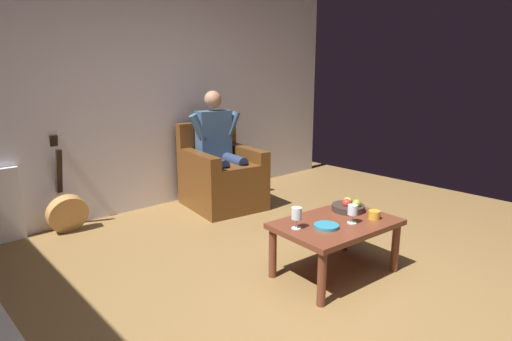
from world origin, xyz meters
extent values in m
plane|color=brown|center=(0.00, 0.00, 0.00)|extent=(6.75, 6.75, 0.00)
cube|color=silver|center=(0.00, -2.84, 1.36)|extent=(5.94, 0.06, 2.71)
cube|color=#5D3515|center=(-0.74, -2.25, 0.21)|extent=(0.85, 0.94, 0.43)
cube|color=#5D3515|center=(-0.73, -2.19, 0.48)|extent=(0.58, 0.79, 0.10)
cube|color=#5D3515|center=(-1.04, -2.21, 0.55)|extent=(0.25, 0.86, 0.24)
cube|color=#5D3515|center=(-0.44, -2.30, 0.55)|extent=(0.25, 0.86, 0.24)
cube|color=#5D3515|center=(-0.79, -2.61, 0.69)|extent=(0.75, 0.23, 0.52)
cube|color=#355274|center=(-0.77, -2.45, 0.81)|extent=(0.41, 0.23, 0.56)
sphere|color=#A87A5B|center=(-0.77, -2.45, 1.22)|extent=(0.20, 0.20, 0.20)
cylinder|color=#253050|center=(-0.85, -2.20, 0.54)|extent=(0.20, 0.47, 0.13)
cylinder|color=#253050|center=(-0.82, -1.97, 0.26)|extent=(0.13, 0.13, 0.53)
cylinder|color=#355274|center=(-0.98, -2.36, 0.93)|extent=(0.21, 0.12, 0.29)
cylinder|color=#253050|center=(-0.61, -2.24, 0.54)|extent=(0.20, 0.47, 0.13)
cylinder|color=#253050|center=(-0.58, -2.01, 0.26)|extent=(0.13, 0.13, 0.53)
cylinder|color=#355274|center=(-0.54, -2.43, 0.93)|extent=(0.21, 0.12, 0.29)
cube|color=brown|center=(-0.35, -0.37, 0.41)|extent=(0.96, 0.68, 0.04)
cylinder|color=brown|center=(-0.74, -0.08, 0.19)|extent=(0.06, 0.06, 0.39)
cylinder|color=brown|center=(0.07, -0.15, 0.19)|extent=(0.06, 0.06, 0.39)
cylinder|color=brown|center=(-0.78, -0.59, 0.19)|extent=(0.06, 0.06, 0.39)
cylinder|color=brown|center=(0.03, -0.65, 0.19)|extent=(0.06, 0.06, 0.39)
cylinder|color=#B98449|center=(0.86, -2.63, 0.19)|extent=(0.38, 0.19, 0.39)
cylinder|color=black|center=(0.86, -2.58, 0.21)|extent=(0.11, 0.03, 0.10)
cube|color=black|center=(0.86, -2.74, 0.59)|extent=(0.05, 0.15, 0.45)
cube|color=black|center=(0.86, -2.82, 0.87)|extent=(0.07, 0.07, 0.14)
cylinder|color=silver|center=(-0.02, -0.47, 0.43)|extent=(0.07, 0.07, 0.01)
cylinder|color=silver|center=(-0.02, -0.47, 0.47)|extent=(0.01, 0.01, 0.07)
cylinder|color=silver|center=(-0.02, -0.47, 0.54)|extent=(0.07, 0.07, 0.09)
cylinder|color=#590C19|center=(-0.02, -0.47, 0.52)|extent=(0.07, 0.07, 0.03)
cylinder|color=silver|center=(-0.41, -0.27, 0.43)|extent=(0.07, 0.07, 0.01)
cylinder|color=silver|center=(-0.41, -0.27, 0.46)|extent=(0.01, 0.01, 0.06)
cylinder|color=silver|center=(-0.41, -0.27, 0.53)|extent=(0.07, 0.07, 0.07)
cylinder|color=#590C19|center=(-0.41, -0.27, 0.51)|extent=(0.06, 0.06, 0.03)
cylinder|color=#362A23|center=(-0.62, -0.46, 0.45)|extent=(0.26, 0.26, 0.05)
sphere|color=red|center=(-0.59, -0.45, 0.50)|extent=(0.07, 0.07, 0.07)
sphere|color=olive|center=(-0.64, -0.39, 0.50)|extent=(0.07, 0.07, 0.07)
sphere|color=gold|center=(-0.64, -0.48, 0.50)|extent=(0.07, 0.07, 0.07)
cylinder|color=teal|center=(-0.20, -0.34, 0.44)|extent=(0.18, 0.18, 0.02)
cylinder|color=gold|center=(-0.62, -0.21, 0.46)|extent=(0.09, 0.09, 0.06)
camera|label=1|loc=(2.07, 1.41, 1.52)|focal=29.22mm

